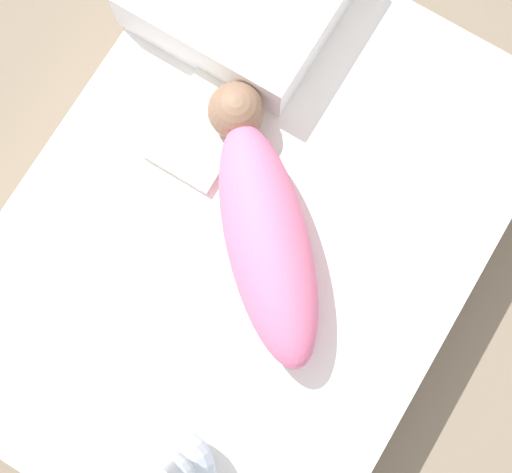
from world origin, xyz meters
TOP-DOWN VIEW (x-y plane):
  - ground_plane at (0.00, 0.00)m, footprint 12.00×12.00m
  - bed_mattress at (0.00, 0.00)m, footprint 1.23×0.89m
  - burp_cloth at (-0.15, -0.18)m, footprint 0.25×0.16m
  - swaddled_baby at (-0.02, 0.03)m, footprint 0.48×0.47m

SIDE VIEW (x-z plane):
  - ground_plane at x=0.00m, z-range 0.00..0.00m
  - bed_mattress at x=0.00m, z-range 0.00..0.19m
  - burp_cloth at x=-0.15m, z-range 0.19..0.21m
  - swaddled_baby at x=-0.02m, z-range 0.19..0.33m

